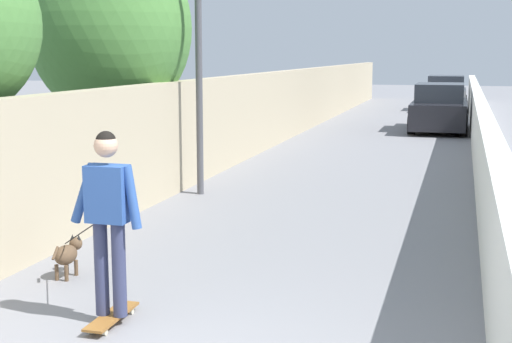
{
  "coord_description": "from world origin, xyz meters",
  "views": [
    {
      "loc": [
        -4.66,
        -2.29,
        2.51
      ],
      "look_at": [
        4.15,
        0.24,
        1.0
      ],
      "focal_mm": 50.43,
      "sensor_mm": 36.0,
      "label": 1
    }
  ],
  "objects": [
    {
      "name": "ground_plane",
      "position": [
        14.0,
        0.0,
        0.0
      ],
      "size": [
        80.0,
        80.0,
        0.0
      ],
      "primitive_type": "plane",
      "color": "gray"
    },
    {
      "name": "wall_left",
      "position": [
        12.0,
        2.74,
        1.0
      ],
      "size": [
        48.0,
        0.3,
        2.01
      ],
      "primitive_type": "cube",
      "color": "tan",
      "rests_on": "ground"
    },
    {
      "name": "fence_right",
      "position": [
        12.0,
        -2.74,
        0.67
      ],
      "size": [
        48.0,
        0.3,
        1.34
      ],
      "primitive_type": "cube",
      "color": "silver",
      "rests_on": "ground"
    },
    {
      "name": "tree_left_near",
      "position": [
        7.5,
        3.98,
        2.96
      ],
      "size": [
        2.99,
        2.99,
        4.66
      ],
      "color": "brown",
      "rests_on": "ground"
    },
    {
      "name": "lamp_post",
      "position": [
        7.32,
        2.19,
        3.12
      ],
      "size": [
        0.36,
        0.36,
        4.6
      ],
      "color": "#4C4C51",
      "rests_on": "ground"
    },
    {
      "name": "skateboard",
      "position": [
        1.15,
        0.79,
        0.07
      ],
      "size": [
        0.8,
        0.21,
        0.08
      ],
      "color": "brown",
      "rests_on": "ground"
    },
    {
      "name": "person_skateboarder",
      "position": [
        1.15,
        0.79,
        1.11
      ],
      "size": [
        0.23,
        0.71,
        1.74
      ],
      "color": "#333859",
      "rests_on": "skateboard"
    },
    {
      "name": "dog",
      "position": [
        2.3,
        1.92,
        0.28
      ],
      "size": [
        1.43,
        1.26,
        1.06
      ],
      "color": "brown",
      "rests_on": "ground"
    },
    {
      "name": "car_near",
      "position": [
        19.48,
        -1.59,
        0.71
      ],
      "size": [
        4.12,
        1.8,
        1.54
      ],
      "color": "black",
      "rests_on": "ground"
    },
    {
      "name": "car_far",
      "position": [
        28.19,
        -1.59,
        0.71
      ],
      "size": [
        3.83,
        1.8,
        1.54
      ],
      "color": "silver",
      "rests_on": "ground"
    }
  ]
}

